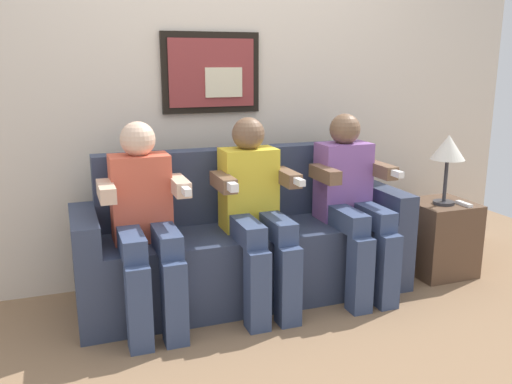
# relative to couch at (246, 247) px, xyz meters

# --- Properties ---
(ground_plane) EXTENTS (5.74, 5.74, 0.00)m
(ground_plane) POSITION_rel_couch_xyz_m (0.00, -0.33, -0.31)
(ground_plane) COLOR #8C6B4C
(back_wall_assembly) EXTENTS (4.42, 0.10, 2.60)m
(back_wall_assembly) POSITION_rel_couch_xyz_m (-0.00, 0.44, 0.99)
(back_wall_assembly) COLOR beige
(back_wall_assembly) RESTS_ON ground_plane
(couch) EXTENTS (2.02, 0.58, 0.90)m
(couch) POSITION_rel_couch_xyz_m (0.00, 0.00, 0.00)
(couch) COLOR #333D56
(couch) RESTS_ON ground_plane
(person_on_left) EXTENTS (0.46, 0.56, 1.11)m
(person_on_left) POSITION_rel_couch_xyz_m (-0.63, -0.17, 0.29)
(person_on_left) COLOR #D8593F
(person_on_left) RESTS_ON ground_plane
(person_in_middle) EXTENTS (0.46, 0.56, 1.11)m
(person_in_middle) POSITION_rel_couch_xyz_m (-0.00, -0.17, 0.29)
(person_in_middle) COLOR yellow
(person_in_middle) RESTS_ON ground_plane
(person_on_right) EXTENTS (0.46, 0.56, 1.11)m
(person_on_right) POSITION_rel_couch_xyz_m (0.63, -0.17, 0.29)
(person_on_right) COLOR #8C59A5
(person_on_right) RESTS_ON ground_plane
(side_table_right) EXTENTS (0.40, 0.40, 0.50)m
(side_table_right) POSITION_rel_couch_xyz_m (1.36, -0.11, -0.06)
(side_table_right) COLOR brown
(side_table_right) RESTS_ON ground_plane
(table_lamp) EXTENTS (0.22, 0.22, 0.46)m
(table_lamp) POSITION_rel_couch_xyz_m (1.34, -0.15, 0.55)
(table_lamp) COLOR #333338
(table_lamp) RESTS_ON side_table_right
(spare_remote_on_table) EXTENTS (0.04, 0.13, 0.02)m
(spare_remote_on_table) POSITION_rel_couch_xyz_m (1.44, -0.22, 0.20)
(spare_remote_on_table) COLOR white
(spare_remote_on_table) RESTS_ON side_table_right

